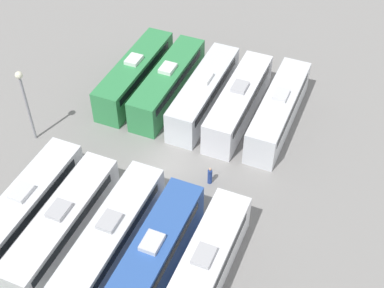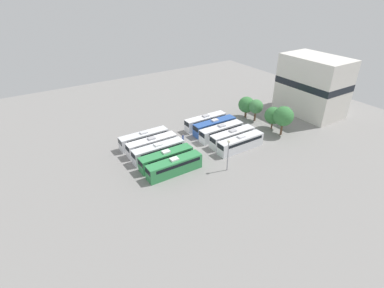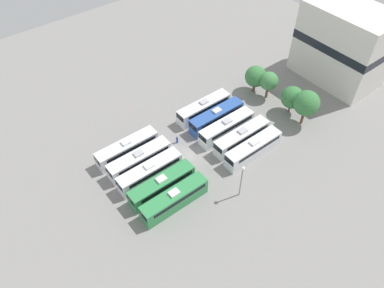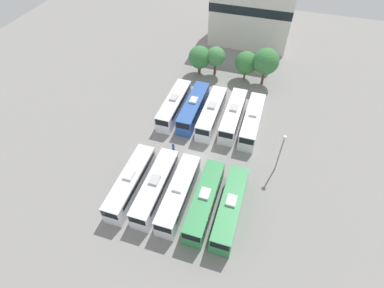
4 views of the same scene
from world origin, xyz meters
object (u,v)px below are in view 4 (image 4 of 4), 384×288
(bus_1, at_px, (156,187))
(bus_8, at_px, (233,115))
(bus_9, at_px, (252,120))
(depot_building, at_px, (253,5))
(tree_0, at_px, (200,57))
(bus_0, at_px, (131,182))
(bus_2, at_px, (179,193))
(bus_4, at_px, (230,207))
(worker_person, at_px, (173,147))
(tree_3, at_px, (266,61))
(bus_5, at_px, (174,105))
(bus_7, at_px, (212,113))
(tree_2, at_px, (246,63))
(bus_3, at_px, (205,200))
(bus_6, at_px, (194,107))
(tree_1, at_px, (216,57))
(light_pole, at_px, (282,147))

(bus_1, bearing_deg, bus_8, 68.70)
(bus_9, relative_size, depot_building, 0.66)
(bus_9, height_order, tree_0, tree_0)
(depot_building, bearing_deg, bus_1, -95.12)
(bus_0, xyz_separation_m, bus_2, (6.77, 0.22, 0.00))
(bus_4, xyz_separation_m, worker_person, (-10.73, 8.39, -0.95))
(worker_person, distance_m, depot_building, 39.86)
(bus_2, height_order, tree_3, tree_3)
(bus_2, distance_m, tree_3, 31.09)
(bus_1, height_order, depot_building, depot_building)
(bus_0, distance_m, bus_5, 17.21)
(bus_7, relative_size, tree_2, 1.96)
(worker_person, bearing_deg, tree_2, 73.01)
(bus_2, height_order, bus_3, same)
(bus_5, bearing_deg, worker_person, -71.37)
(bus_1, xyz_separation_m, tree_3, (9.88, 30.13, 3.24))
(bus_6, xyz_separation_m, tree_2, (6.35, 13.43, 1.98))
(bus_8, distance_m, tree_3, 13.59)
(bus_7, xyz_separation_m, bus_9, (6.82, 0.14, 0.00))
(bus_2, bearing_deg, bus_5, 111.76)
(bus_2, relative_size, bus_6, 1.00)
(worker_person, height_order, tree_3, tree_3)
(tree_0, distance_m, tree_3, 12.77)
(bus_5, bearing_deg, bus_7, -0.69)
(bus_5, relative_size, tree_3, 1.56)
(bus_7, distance_m, tree_3, 15.23)
(tree_3, bearing_deg, bus_1, -108.15)
(bus_7, height_order, tree_0, tree_0)
(bus_5, distance_m, worker_person, 9.13)
(bus_3, distance_m, bus_9, 17.36)
(bus_3, distance_m, tree_1, 31.31)
(bus_8, distance_m, tree_2, 13.54)
(bus_6, relative_size, light_pole, 1.67)
(bus_5, xyz_separation_m, bus_9, (13.51, 0.06, 0.00))
(bus_2, relative_size, depot_building, 0.66)
(tree_0, height_order, depot_building, depot_building)
(bus_1, relative_size, worker_person, 7.14)
(light_pole, bearing_deg, bus_2, -141.22)
(bus_3, xyz_separation_m, worker_person, (-7.36, 8.39, -0.95))
(bus_8, bearing_deg, tree_0, 127.25)
(bus_3, bearing_deg, bus_1, 179.29)
(bus_7, bearing_deg, bus_9, 1.16)
(worker_person, bearing_deg, light_pole, 3.51)
(light_pole, relative_size, depot_building, 0.40)
(tree_0, relative_size, tree_2, 1.01)
(bus_2, xyz_separation_m, bus_3, (3.49, -0.01, 0.00))
(bus_0, height_order, tree_2, tree_2)
(bus_8, relative_size, bus_9, 1.00)
(bus_4, bearing_deg, bus_3, 179.96)
(bus_1, bearing_deg, bus_3, -0.71)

